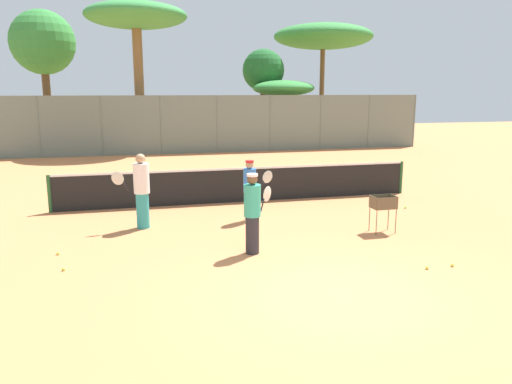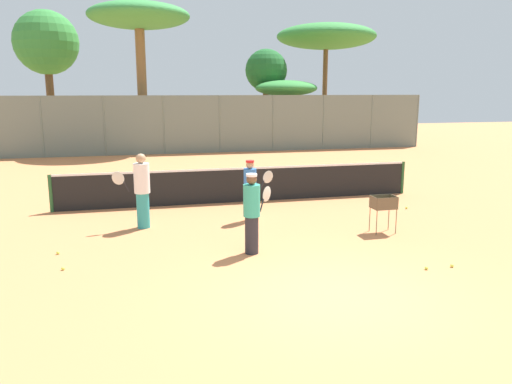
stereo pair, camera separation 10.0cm
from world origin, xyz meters
TOP-DOWN VIEW (x-y plane):
  - ground_plane at (0.00, 0.00)m, footprint 80.00×80.00m
  - tennis_net at (0.00, 7.46)m, footprint 11.08×0.10m
  - back_fence at (-0.00, 20.10)m, footprint 27.52×0.08m
  - tree_0 at (6.01, 22.28)m, footprint 3.77×3.77m
  - tree_1 at (5.17, 23.80)m, footprint 2.62×2.62m
  - tree_2 at (-7.78, 24.88)m, footprint 3.68×3.68m
  - tree_3 at (-2.52, 22.09)m, footprint 5.56×5.56m
  - tree_4 at (9.77, 25.47)m, footprint 6.65×6.65m
  - player_white_outfit at (-0.84, 2.56)m, footprint 0.75×0.65m
  - player_red_cap at (-3.02, 5.17)m, footprint 0.95×0.39m
  - player_yellow_shirt at (-0.25, 5.19)m, footprint 0.87×0.33m
  - ball_cart at (2.58, 3.33)m, footprint 0.56×0.41m
  - tennis_ball_1 at (4.46, 5.40)m, footprint 0.07×0.07m
  - tennis_ball_2 at (2.18, 0.78)m, footprint 0.07×0.07m
  - tennis_ball_3 at (-4.82, 3.46)m, footprint 0.07×0.07m
  - tennis_ball_4 at (4.52, 6.08)m, footprint 0.07×0.07m
  - tennis_ball_5 at (-4.59, 2.43)m, footprint 0.07×0.07m
  - tennis_ball_6 at (2.74, 0.79)m, footprint 0.07×0.07m
  - tennis_ball_7 at (-0.41, 4.43)m, footprint 0.07×0.07m
  - parked_car at (3.46, 23.72)m, footprint 4.20×1.70m

SIDE VIEW (x-z plane):
  - ground_plane at x=0.00m, z-range 0.00..0.00m
  - tennis_ball_1 at x=4.46m, z-range 0.00..0.07m
  - tennis_ball_2 at x=2.18m, z-range 0.00..0.07m
  - tennis_ball_3 at x=-4.82m, z-range 0.00..0.07m
  - tennis_ball_4 at x=4.52m, z-range 0.00..0.07m
  - tennis_ball_5 at x=-4.59m, z-range 0.00..0.07m
  - tennis_ball_6 at x=2.74m, z-range 0.00..0.07m
  - tennis_ball_7 at x=-0.41m, z-range 0.00..0.07m
  - tennis_net at x=0.00m, z-range 0.02..1.09m
  - parked_car at x=3.46m, z-range -0.14..1.46m
  - ball_cart at x=2.58m, z-range 0.22..1.12m
  - player_yellow_shirt at x=-0.25m, z-range 0.03..1.64m
  - player_white_outfit at x=-0.84m, z-range 0.03..1.74m
  - player_red_cap at x=-3.02m, z-range 0.03..1.89m
  - back_fence at x=0.00m, z-range 0.00..3.13m
  - tree_0 at x=6.01m, z-range 1.47..5.47m
  - tree_1 at x=5.17m, z-range 1.57..7.51m
  - tree_2 at x=-7.78m, z-range 2.07..10.02m
  - tree_4 at x=9.77m, z-range 3.02..10.79m
  - tree_3 at x=-2.52m, z-range 3.18..11.27m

